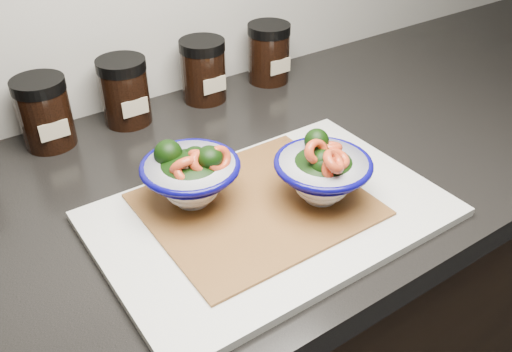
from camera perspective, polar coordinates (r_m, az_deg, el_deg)
countertop at (r=0.79m, az=-7.37°, el=-2.94°), size 3.50×0.60×0.04m
cutting_board at (r=0.72m, az=1.60°, el=-4.02°), size 0.45×0.30×0.01m
bamboo_mat at (r=0.72m, az=0.00°, el=-3.00°), size 0.28×0.24×0.00m
bowl_left at (r=0.71m, az=-6.84°, el=0.09°), size 0.13×0.13×0.09m
bowl_right at (r=0.71m, az=7.02°, el=0.46°), size 0.13×0.13×0.10m
spice_jar_c at (r=0.91m, az=-21.36°, el=6.23°), size 0.08×0.08×0.11m
spice_jar_d at (r=0.94m, az=-13.65°, el=8.66°), size 0.08×0.08×0.11m
spice_jar_e at (r=1.00m, az=-5.56°, el=11.01°), size 0.08×0.08×0.11m
spice_jar_f at (r=1.07m, az=1.35°, el=12.82°), size 0.08×0.08×0.11m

